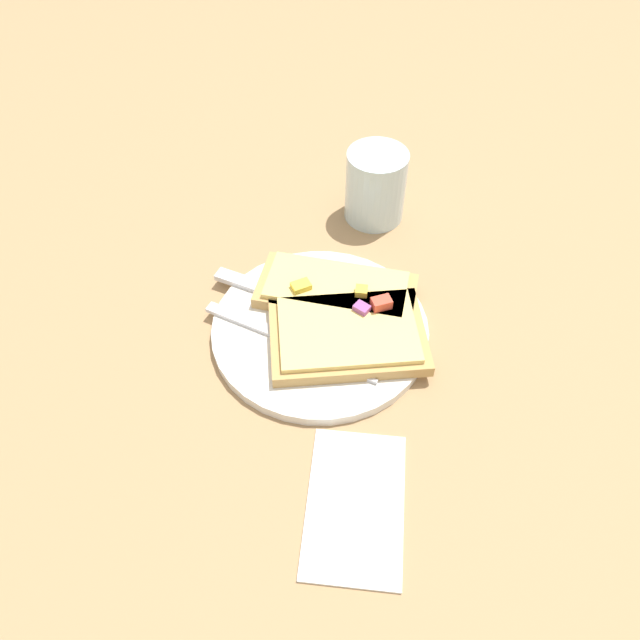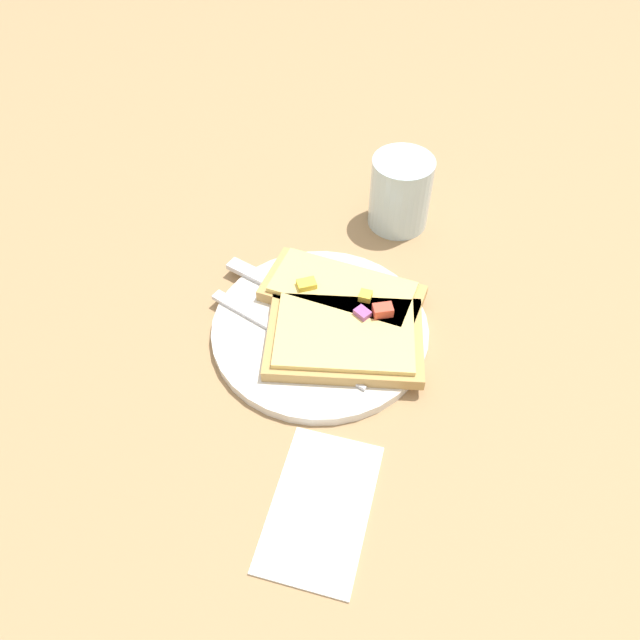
{
  "view_description": "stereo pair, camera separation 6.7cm",
  "coord_description": "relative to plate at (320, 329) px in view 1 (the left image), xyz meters",
  "views": [
    {
      "loc": [
        0.43,
        0.05,
        0.53
      ],
      "look_at": [
        0.0,
        0.0,
        0.02
      ],
      "focal_mm": 35.0,
      "sensor_mm": 36.0,
      "label": 1
    },
    {
      "loc": [
        0.42,
        0.11,
        0.53
      ],
      "look_at": [
        0.0,
        0.0,
        0.02
      ],
      "focal_mm": 35.0,
      "sensor_mm": 36.0,
      "label": 2
    }
  ],
  "objects": [
    {
      "name": "pizza_slice_corner",
      "position": [
        -0.05,
        0.01,
        0.02
      ],
      "size": [
        0.1,
        0.18,
        0.03
      ],
      "rotation": [
        0.0,
        0.0,
        4.6
      ],
      "color": "tan",
      "rests_on": "plate"
    },
    {
      "name": "ground_plane",
      "position": [
        0.0,
        0.0,
        -0.01
      ],
      "size": [
        4.0,
        4.0,
        0.0
      ],
      "primitive_type": "plane",
      "color": "#9E7A51"
    },
    {
      "name": "drinking_glass",
      "position": [
        -0.21,
        0.05,
        0.04
      ],
      "size": [
        0.08,
        0.08,
        0.09
      ],
      "color": "silver",
      "rests_on": "ground"
    },
    {
      "name": "knife",
      "position": [
        -0.04,
        -0.05,
        0.01
      ],
      "size": [
        0.08,
        0.2,
        0.01
      ],
      "rotation": [
        0.0,
        0.0,
        7.54
      ],
      "color": "silver",
      "rests_on": "plate"
    },
    {
      "name": "napkin",
      "position": [
        0.19,
        0.05,
        -0.0
      ],
      "size": [
        0.14,
        0.09,
        0.01
      ],
      "color": "white",
      "rests_on": "ground"
    },
    {
      "name": "crumb_scatter",
      "position": [
        -0.0,
        0.01,
        0.01
      ],
      "size": [
        0.09,
        0.11,
        0.01
      ],
      "color": "tan",
      "rests_on": "plate"
    },
    {
      "name": "plate",
      "position": [
        0.0,
        0.0,
        0.0
      ],
      "size": [
        0.24,
        0.24,
        0.01
      ],
      "color": "silver",
      "rests_on": "ground"
    },
    {
      "name": "pizza_slice_main",
      "position": [
        0.02,
        0.03,
        0.02
      ],
      "size": [
        0.14,
        0.18,
        0.03
      ],
      "rotation": [
        0.0,
        0.0,
        1.77
      ],
      "color": "tan",
      "rests_on": "plate"
    },
    {
      "name": "fork",
      "position": [
        0.03,
        -0.02,
        0.01
      ],
      "size": [
        0.09,
        0.2,
        0.01
      ],
      "rotation": [
        0.0,
        0.0,
        7.5
      ],
      "color": "silver",
      "rests_on": "plate"
    }
  ]
}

